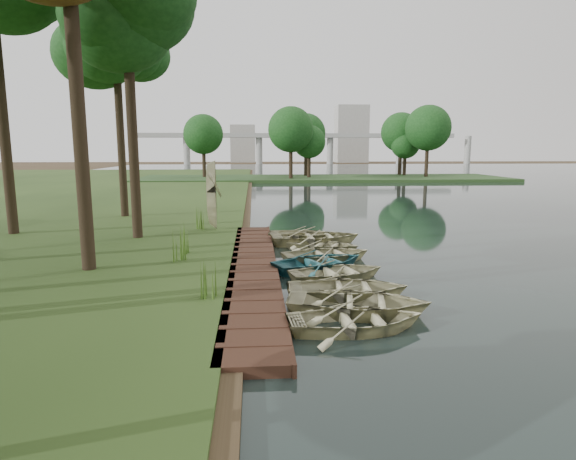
{
  "coord_description": "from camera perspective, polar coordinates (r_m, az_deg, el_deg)",
  "views": [
    {
      "loc": [
        -1.56,
        -16.29,
        4.24
      ],
      "look_at": [
        -0.27,
        1.85,
        1.17
      ],
      "focal_mm": 30.0,
      "sensor_mm": 36.0,
      "label": 1
    }
  ],
  "objects": [
    {
      "name": "ground",
      "position": [
        16.91,
        1.37,
        -4.96
      ],
      "size": [
        300.0,
        300.0,
        0.0
      ],
      "primitive_type": "plane",
      "color": "#3D2F1D"
    },
    {
      "name": "boardwalk",
      "position": [
        16.8,
        -4.09,
        -4.55
      ],
      "size": [
        1.6,
        16.0,
        0.3
      ],
      "primitive_type": "cube",
      "color": "#361F15",
      "rests_on": "ground"
    },
    {
      "name": "peninsula",
      "position": [
        67.1,
        4.17,
        6.11
      ],
      "size": [
        50.0,
        14.0,
        0.45
      ],
      "primitive_type": "cube",
      "color": "#27421D",
      "rests_on": "ground"
    },
    {
      "name": "far_trees",
      "position": [
        66.62,
        1.34,
        11.44
      ],
      "size": [
        45.6,
        5.6,
        8.8
      ],
      "color": "black",
      "rests_on": "peninsula"
    },
    {
      "name": "bridge",
      "position": [
        137.02,
        1.79,
        10.75
      ],
      "size": [
        95.9,
        4.0,
        8.6
      ],
      "color": "#A5A5A0",
      "rests_on": "ground"
    },
    {
      "name": "building_a",
      "position": [
        159.52,
        7.5,
        11.19
      ],
      "size": [
        10.0,
        8.0,
        18.0
      ],
      "primitive_type": "cube",
      "color": "#A5A5A0",
      "rests_on": "ground"
    },
    {
      "name": "building_b",
      "position": [
        161.34,
        -5.36,
        10.15
      ],
      "size": [
        8.0,
        8.0,
        12.0
      ],
      "primitive_type": "cube",
      "color": "#A5A5A0",
      "rests_on": "ground"
    },
    {
      "name": "rowboat_0",
      "position": [
        11.5,
        8.08,
        -10.11
      ],
      "size": [
        3.39,
        2.53,
        0.67
      ],
      "primitive_type": "imported",
      "rotation": [
        0.0,
        0.0,
        1.64
      ],
      "color": "tan",
      "rests_on": "water"
    },
    {
      "name": "rowboat_1",
      "position": [
        12.55,
        8.37,
        -8.21
      ],
      "size": [
        4.09,
        3.27,
        0.76
      ],
      "primitive_type": "imported",
      "rotation": [
        0.0,
        0.0,
        1.38
      ],
      "color": "tan",
      "rests_on": "water"
    },
    {
      "name": "rowboat_2",
      "position": [
        13.83,
        7.11,
        -6.6
      ],
      "size": [
        3.57,
        2.64,
        0.71
      ],
      "primitive_type": "imported",
      "rotation": [
        0.0,
        0.0,
        1.52
      ],
      "color": "tan",
      "rests_on": "water"
    },
    {
      "name": "rowboat_3",
      "position": [
        15.7,
        5.93,
        -4.72
      ],
      "size": [
        3.63,
        2.96,
        0.66
      ],
      "primitive_type": "imported",
      "rotation": [
        0.0,
        0.0,
        1.81
      ],
      "color": "tan",
      "rests_on": "water"
    },
    {
      "name": "rowboat_4",
      "position": [
        16.92,
        3.83,
        -3.55
      ],
      "size": [
        4.14,
        3.64,
        0.71
      ],
      "primitive_type": "imported",
      "rotation": [
        0.0,
        0.0,
        1.99
      ],
      "color": "#27646C",
      "rests_on": "water"
    },
    {
      "name": "rowboat_5",
      "position": [
        18.17,
        4.66,
        -2.66
      ],
      "size": [
        3.84,
        3.1,
        0.7
      ],
      "primitive_type": "imported",
      "rotation": [
        0.0,
        0.0,
        1.79
      ],
      "color": "tan",
      "rests_on": "water"
    },
    {
      "name": "rowboat_6",
      "position": [
        20.1,
        4.15,
        -1.58
      ],
      "size": [
        3.62,
        3.19,
        0.62
      ],
      "primitive_type": "imported",
      "rotation": [
        0.0,
        0.0,
        1.14
      ],
      "color": "tan",
      "rests_on": "water"
    },
    {
      "name": "rowboat_7",
      "position": [
        21.38,
        3.33,
        -0.63
      ],
      "size": [
        4.23,
        3.21,
        0.82
      ],
      "primitive_type": "imported",
      "rotation": [
        0.0,
        0.0,
        1.67
      ],
      "color": "tan",
      "rests_on": "water"
    },
    {
      "name": "rowboat_8",
      "position": [
        22.43,
        1.91,
        -0.32
      ],
      "size": [
        3.66,
        2.9,
        0.68
      ],
      "primitive_type": "imported",
      "rotation": [
        0.0,
        0.0,
        1.39
      ],
      "color": "tan",
      "rests_on": "water"
    },
    {
      "name": "stored_rowboat",
      "position": [
        24.12,
        -8.66,
        0.9
      ],
      "size": [
        3.51,
        2.59,
        0.7
      ],
      "primitive_type": "imported",
      "rotation": [
        3.14,
        0.0,
        1.62
      ],
      "color": "tan",
      "rests_on": "bank"
    },
    {
      "name": "tree_4",
      "position": [
        23.17,
        -18.64,
        23.27
      ],
      "size": [
        4.65,
        4.65,
        11.69
      ],
      "color": "black",
      "rests_on": "bank"
    },
    {
      "name": "tree_6",
      "position": [
        30.61,
        -19.78,
        19.95
      ],
      "size": [
        4.73,
        4.73,
        11.85
      ],
      "color": "black",
      "rests_on": "bank"
    },
    {
      "name": "reeds_0",
      "position": [
        13.15,
        -9.69,
        -5.73
      ],
      "size": [
        0.6,
        0.6,
        1.0
      ],
      "primitive_type": "cone",
      "color": "#3F661E",
      "rests_on": "bank"
    },
    {
      "name": "reeds_1",
      "position": [
        17.55,
        -12.76,
        -1.82
      ],
      "size": [
        0.6,
        0.6,
        1.1
      ],
      "primitive_type": "cone",
      "color": "#3F661E",
      "rests_on": "bank"
    },
    {
      "name": "reeds_2",
      "position": [
        18.68,
        -12.15,
        -1.1
      ],
      "size": [
        0.6,
        0.6,
        1.11
      ],
      "primitive_type": "cone",
      "color": "#3F661E",
      "rests_on": "bank"
    },
    {
      "name": "reeds_3",
      "position": [
        24.23,
        -10.51,
        1.35
      ],
      "size": [
        0.6,
        0.6,
        1.09
      ],
      "primitive_type": "cone",
      "color": "#3F661E",
      "rests_on": "bank"
    }
  ]
}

